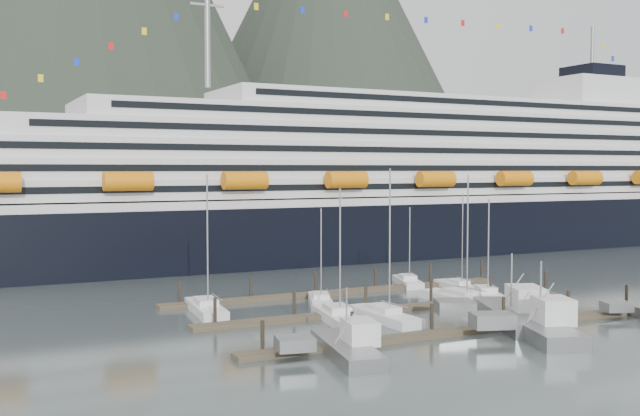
# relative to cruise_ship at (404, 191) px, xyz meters

# --- Properties ---
(ground) EXTENTS (1600.00, 1600.00, 0.00)m
(ground) POSITION_rel_cruise_ship_xyz_m (-30.03, -54.94, -12.04)
(ground) COLOR #4B5957
(ground) RESTS_ON ground
(cruise_ship) EXTENTS (210.00, 30.40, 50.30)m
(cruise_ship) POSITION_rel_cruise_ship_xyz_m (0.00, 0.00, 0.00)
(cruise_ship) COLOR black
(cruise_ship) RESTS_ON ground
(dock_near) EXTENTS (48.18, 2.28, 3.20)m
(dock_near) POSITION_rel_cruise_ship_xyz_m (-34.95, -64.89, -11.73)
(dock_near) COLOR #41372A
(dock_near) RESTS_ON ground
(dock_mid) EXTENTS (48.18, 2.28, 3.20)m
(dock_mid) POSITION_rel_cruise_ship_xyz_m (-34.95, -51.89, -11.73)
(dock_mid) COLOR #41372A
(dock_mid) RESTS_ON ground
(dock_far) EXTENTS (48.18, 2.28, 3.20)m
(dock_far) POSITION_rel_cruise_ship_xyz_m (-34.95, -38.89, -11.73)
(dock_far) COLOR #41372A
(dock_far) RESTS_ON ground
(sailboat_a) EXTENTS (4.62, 10.42, 14.79)m
(sailboat_a) POSITION_rel_cruise_ship_xyz_m (-43.54, -54.25, -11.59)
(sailboat_a) COLOR silver
(sailboat_a) RESTS_ON ground
(sailboat_b) EXTENTS (3.30, 10.99, 16.85)m
(sailboat_b) POSITION_rel_cruise_ship_xyz_m (-38.97, -56.30, -11.58)
(sailboat_b) COLOR silver
(sailboat_b) RESTS_ON ground
(sailboat_c) EXTENTS (5.61, 9.15, 12.05)m
(sailboat_c) POSITION_rel_cruise_ship_xyz_m (-40.73, -44.68, -11.64)
(sailboat_c) COLOR silver
(sailboat_c) RESTS_ON ground
(sailboat_d) EXTENTS (3.81, 12.51, 16.18)m
(sailboat_d) POSITION_rel_cruise_ship_xyz_m (-25.37, -51.67, -11.59)
(sailboat_d) COLOR silver
(sailboat_d) RESTS_ON ground
(sailboat_e) EXTENTS (3.94, 11.19, 16.24)m
(sailboat_e) POSITION_rel_cruise_ship_xyz_m (-54.64, -43.51, -11.59)
(sailboat_e) COLOR silver
(sailboat_e) RESTS_ON ground
(sailboat_f) EXTENTS (5.21, 9.03, 11.43)m
(sailboat_f) POSITION_rel_cruise_ship_xyz_m (-23.09, -36.78, -11.63)
(sailboat_f) COLOR silver
(sailboat_f) RESTS_ON ground
(sailboat_g) EXTENTS (3.32, 9.63, 13.49)m
(sailboat_g) POSITION_rel_cruise_ship_xyz_m (-19.22, -43.18, -11.63)
(sailboat_g) COLOR silver
(sailboat_g) RESTS_ON ground
(sailboat_h) EXTENTS (6.16, 9.89, 13.11)m
(sailboat_h) POSITION_rel_cruise_ship_xyz_m (-20.54, -50.51, -11.61)
(sailboat_h) COLOR silver
(sailboat_h) RESTS_ON ground
(trawler_a) EXTENTS (9.17, 12.53, 6.63)m
(trawler_a) POSITION_rel_cruise_ship_xyz_m (-50.02, -67.99, -11.18)
(trawler_a) COLOR gray
(trawler_a) RESTS_ON ground
(trawler_b) EXTENTS (10.89, 13.26, 8.25)m
(trawler_b) POSITION_rel_cruise_ship_xyz_m (-29.81, -69.89, -11.03)
(trawler_b) COLOR gray
(trawler_b) RESTS_ON ground
(trawler_c) EXTENTS (13.09, 16.27, 8.20)m
(trawler_c) POSITION_rel_cruise_ship_xyz_m (-27.68, -63.20, -11.04)
(trawler_c) COLOR gray
(trawler_c) RESTS_ON ground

